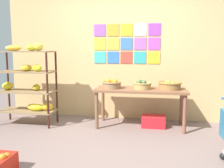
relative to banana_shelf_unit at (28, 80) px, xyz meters
name	(u,v)px	position (x,y,z in m)	size (l,w,h in m)	color
ground	(106,152)	(1.65, -1.00, -0.82)	(9.35, 9.35, 0.00)	#7A6660
back_wall_with_art	(123,47)	(1.65, 0.71, 0.60)	(4.70, 0.07, 2.83)	tan
banana_shelf_unit	(28,80)	(0.00, 0.00, 0.00)	(1.02, 0.42, 1.48)	#3C1B15
display_table	(140,93)	(2.02, 0.18, -0.22)	(1.58, 0.63, 0.68)	brown
fruit_basket_right	(142,85)	(2.05, 0.16, -0.06)	(0.32, 0.32, 0.16)	#AF8B4C
fruit_basket_left	(112,84)	(1.52, 0.14, -0.06)	(0.34, 0.34, 0.17)	#8C6846
fruit_basket_back_left	(170,85)	(2.52, 0.21, -0.06)	(0.40, 0.40, 0.15)	olive
produce_crate_under_table	(153,121)	(2.26, 0.22, -0.72)	(0.41, 0.31, 0.19)	red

